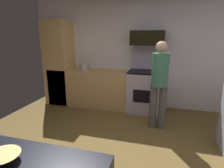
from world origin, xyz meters
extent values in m
cube|color=brown|center=(0.00, 0.00, -0.01)|extent=(5.20, 4.80, 0.02)
cube|color=silver|center=(0.00, 2.34, 1.30)|extent=(5.20, 0.12, 2.60)
cube|color=tan|center=(-0.90, 1.98, 0.45)|extent=(2.40, 0.60, 0.90)
cube|color=tan|center=(-1.90, 1.98, 1.05)|extent=(0.60, 0.60, 2.10)
cube|color=#BEB0C3|center=(0.30, 1.96, 0.46)|extent=(0.76, 0.64, 0.92)
cube|color=black|center=(0.30, 1.96, 0.94)|extent=(0.76, 0.64, 0.03)
cube|color=#BEB0C3|center=(0.30, 2.25, 1.23)|extent=(0.76, 0.06, 0.57)
cube|color=black|center=(0.30, 1.63, 0.45)|extent=(0.44, 0.01, 0.28)
cube|color=black|center=(0.30, 2.06, 1.68)|extent=(0.74, 0.38, 0.32)
cylinder|color=#515151|center=(0.54, 1.18, 0.42)|extent=(0.14, 0.14, 0.84)
cylinder|color=#515151|center=(0.71, 1.18, 0.42)|extent=(0.14, 0.14, 0.84)
cylinder|color=#3F755F|center=(0.62, 1.18, 1.14)|extent=(0.30, 0.30, 0.59)
sphere|color=tan|center=(0.62, 1.18, 1.54)|extent=(0.20, 0.20, 0.20)
cone|color=#EBD36F|center=(-0.34, -1.38, 0.93)|extent=(0.24, 0.24, 0.06)
cylinder|color=#BCB2B5|center=(-1.22, 1.98, 0.98)|extent=(0.23, 0.23, 0.15)
camera|label=1|loc=(0.68, -2.25, 1.76)|focal=30.03mm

